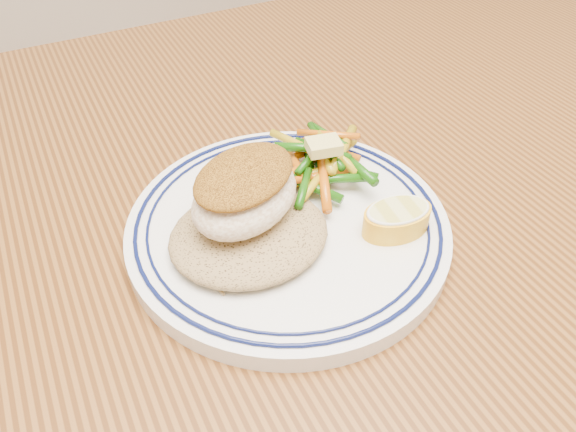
% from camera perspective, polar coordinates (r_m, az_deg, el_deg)
% --- Properties ---
extents(dining_table, '(1.50, 0.90, 0.75)m').
position_cam_1_polar(dining_table, '(0.50, -0.12, -11.07)').
color(dining_table, '#4E2A0F').
rests_on(dining_table, ground).
extents(plate, '(0.25, 0.25, 0.02)m').
position_cam_1_polar(plate, '(0.43, 0.00, -1.04)').
color(plate, white).
rests_on(plate, dining_table).
extents(rice_pilaf, '(0.12, 0.10, 0.02)m').
position_cam_1_polar(rice_pilaf, '(0.40, -4.01, -1.58)').
color(rice_pilaf, olive).
rests_on(rice_pilaf, plate).
extents(fish_fillet, '(0.11, 0.10, 0.05)m').
position_cam_1_polar(fish_fillet, '(0.39, -4.41, 2.53)').
color(fish_fillet, '#F6E6CB').
rests_on(fish_fillet, rice_pilaf).
extents(vegetable_pile, '(0.11, 0.11, 0.03)m').
position_cam_1_polar(vegetable_pile, '(0.46, 3.34, 5.37)').
color(vegetable_pile, '#BC5509').
rests_on(vegetable_pile, plate).
extents(butter_pat, '(0.03, 0.03, 0.01)m').
position_cam_1_polar(butter_pat, '(0.45, 3.66, 7.11)').
color(butter_pat, '#DACD6A').
rests_on(butter_pat, vegetable_pile).
extents(lemon_wedge, '(0.06, 0.05, 0.02)m').
position_cam_1_polar(lemon_wedge, '(0.42, 10.99, -0.20)').
color(lemon_wedge, yellow).
rests_on(lemon_wedge, plate).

